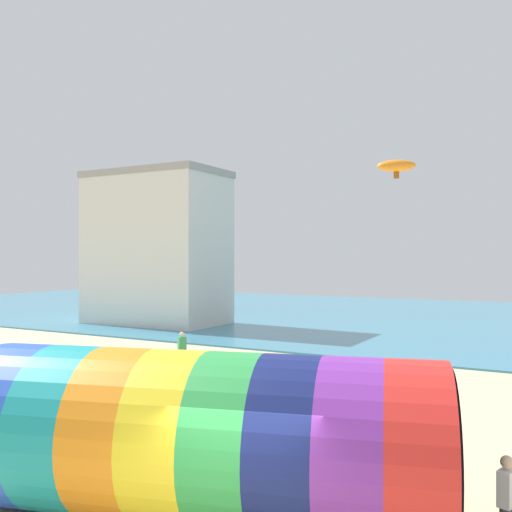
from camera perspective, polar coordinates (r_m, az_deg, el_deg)
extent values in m
cube|color=teal|center=(47.01, 23.11, -6.10)|extent=(120.00, 40.00, 0.10)
cylinder|color=blue|center=(13.00, -22.06, -15.20)|extent=(1.92, 3.38, 3.20)
cylinder|color=teal|center=(12.42, -17.75, -15.93)|extent=(1.92, 3.38, 3.20)
cylinder|color=orange|center=(11.91, -13.01, -16.63)|extent=(1.92, 3.38, 3.20)
cylinder|color=yellow|center=(11.49, -7.85, -17.26)|extent=(1.92, 3.38, 3.20)
cylinder|color=green|center=(11.16, -2.30, -17.79)|extent=(1.92, 3.38, 3.20)
cylinder|color=navy|center=(10.93, 3.56, -18.17)|extent=(1.92, 3.38, 3.20)
cylinder|color=purple|center=(10.81, 9.64, -18.38)|extent=(1.92, 3.38, 3.20)
cylinder|color=red|center=(10.80, 15.79, -18.40)|extent=(1.92, 3.38, 3.20)
cylinder|color=black|center=(10.83, 18.97, -18.33)|extent=(0.84, 2.85, 2.94)
cube|color=white|center=(11.15, 23.80, -20.45)|extent=(0.31, 0.41, 0.61)
sphere|color=beige|center=(11.01, 23.80, -18.34)|extent=(0.22, 0.22, 0.22)
ellipsoid|color=orange|center=(18.29, 13.86, 8.77)|extent=(1.27, 0.86, 0.49)
cube|color=#8F4F12|center=(18.26, 13.86, 7.99)|extent=(0.16, 0.07, 0.30)
cylinder|color=#726651|center=(21.03, -21.25, -12.69)|extent=(0.24, 0.24, 0.80)
cube|color=yellow|center=(20.89, -21.25, -10.82)|extent=(0.34, 0.42, 0.60)
sphere|color=beige|center=(20.81, -21.25, -9.67)|extent=(0.22, 0.22, 0.22)
cylinder|color=#383D56|center=(26.42, -7.41, -10.11)|extent=(0.24, 0.24, 0.78)
cube|color=#338C4C|center=(26.31, -7.41, -8.66)|extent=(0.37, 0.42, 0.58)
sphere|color=beige|center=(26.25, -7.41, -7.76)|extent=(0.21, 0.21, 0.21)
cube|color=silver|center=(42.63, -9.89, 0.45)|extent=(9.85, 5.80, 10.76)
cube|color=gray|center=(43.05, -9.89, 7.97)|extent=(10.05, 5.91, 0.50)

